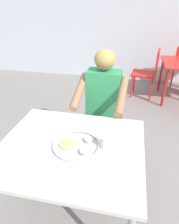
{
  "coord_description": "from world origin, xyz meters",
  "views": [
    {
      "loc": [
        0.3,
        -1.1,
        1.64
      ],
      "look_at": [
        0.02,
        0.21,
        0.87
      ],
      "focal_mm": 31.58,
      "sensor_mm": 36.0,
      "label": 1
    }
  ],
  "objects_px": {
    "thali_tray": "(76,145)",
    "chair_red_left": "(149,71)",
    "chair_foreground": "(105,111)",
    "diner_foreground": "(102,102)",
    "table_foreground": "(71,153)",
    "drinking_cup": "(106,142)"
  },
  "relations": [
    {
      "from": "thali_tray",
      "to": "drinking_cup",
      "type": "relative_size",
      "value": 3.47
    },
    {
      "from": "chair_foreground",
      "to": "thali_tray",
      "type": "bearing_deg",
      "value": -94.71
    },
    {
      "from": "thali_tray",
      "to": "drinking_cup",
      "type": "xyz_separation_m",
      "value": [
        0.21,
        0.03,
        0.04
      ]
    },
    {
      "from": "drinking_cup",
      "to": "chair_red_left",
      "type": "bearing_deg",
      "value": 80.11
    },
    {
      "from": "chair_foreground",
      "to": "diner_foreground",
      "type": "relative_size",
      "value": 0.7
    },
    {
      "from": "table_foreground",
      "to": "thali_tray",
      "type": "distance_m",
      "value": 0.09
    },
    {
      "from": "drinking_cup",
      "to": "chair_foreground",
      "type": "height_order",
      "value": "chair_foreground"
    },
    {
      "from": "chair_red_left",
      "to": "diner_foreground",
      "type": "bearing_deg",
      "value": -107.32
    },
    {
      "from": "chair_foreground",
      "to": "chair_red_left",
      "type": "bearing_deg",
      "value": 70.74
    },
    {
      "from": "thali_tray",
      "to": "chair_foreground",
      "type": "height_order",
      "value": "chair_foreground"
    },
    {
      "from": "table_foreground",
      "to": "diner_foreground",
      "type": "distance_m",
      "value": 0.73
    },
    {
      "from": "table_foreground",
      "to": "thali_tray",
      "type": "bearing_deg",
      "value": -0.87
    },
    {
      "from": "thali_tray",
      "to": "chair_red_left",
      "type": "relative_size",
      "value": 0.38
    },
    {
      "from": "table_foreground",
      "to": "chair_foreground",
      "type": "height_order",
      "value": "chair_foreground"
    },
    {
      "from": "drinking_cup",
      "to": "chair_red_left",
      "type": "height_order",
      "value": "chair_red_left"
    },
    {
      "from": "thali_tray",
      "to": "drinking_cup",
      "type": "distance_m",
      "value": 0.22
    },
    {
      "from": "chair_red_left",
      "to": "drinking_cup",
      "type": "bearing_deg",
      "value": -99.89
    },
    {
      "from": "diner_foreground",
      "to": "thali_tray",
      "type": "bearing_deg",
      "value": -95.58
    },
    {
      "from": "thali_tray",
      "to": "chair_red_left",
      "type": "bearing_deg",
      "value": 75.82
    },
    {
      "from": "diner_foreground",
      "to": "chair_red_left",
      "type": "height_order",
      "value": "diner_foreground"
    },
    {
      "from": "table_foreground",
      "to": "thali_tray",
      "type": "xyz_separation_m",
      "value": [
        0.04,
        -0.0,
        0.08
      ]
    },
    {
      "from": "chair_foreground",
      "to": "chair_red_left",
      "type": "distance_m",
      "value": 1.75
    }
  ]
}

